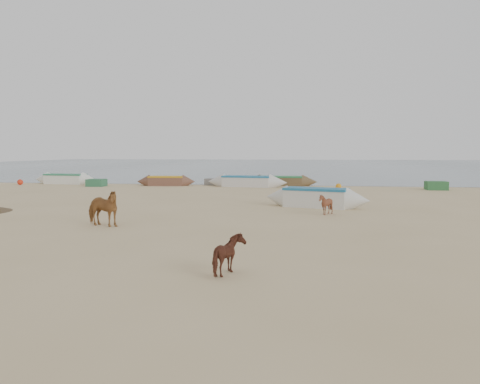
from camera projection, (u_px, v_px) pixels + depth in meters
name	position (u px, v px, depth m)	size (l,w,h in m)	color
ground	(225.00, 227.00, 18.01)	(140.00, 140.00, 0.00)	tan
sea	(292.00, 165.00, 98.89)	(160.00, 160.00, 0.00)	slate
cow_adult	(102.00, 208.00, 18.06)	(0.77, 1.69, 1.43)	#956031
calf_front	(326.00, 204.00, 21.39)	(0.78, 0.88, 0.97)	brown
calf_right	(230.00, 255.00, 11.00)	(0.93, 0.80, 0.94)	#572A1C
near_canoe	(316.00, 198.00, 24.25)	(5.51, 1.27, 1.00)	silver
waterline_canoes	(185.00, 181.00, 39.16)	(53.80, 4.94, 0.90)	brown
beach_clutter	(313.00, 184.00, 37.25)	(43.17, 3.92, 0.64)	#2D6543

